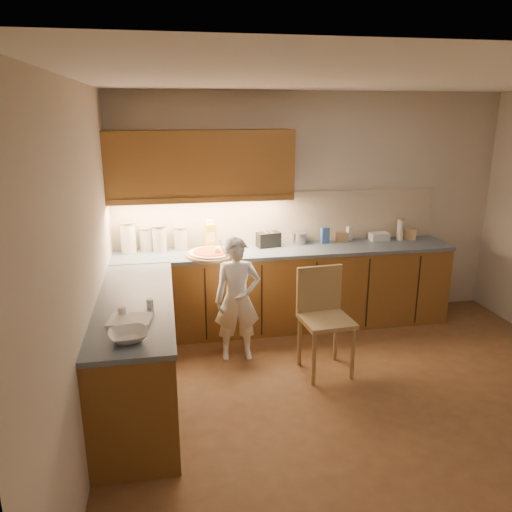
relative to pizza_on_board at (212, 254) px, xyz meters
name	(u,v)px	position (x,y,z in m)	size (l,w,h in m)	color
room	(389,209)	(1.21, -1.57, 0.73)	(4.54, 4.50, 2.62)	brown
l_counter	(243,305)	(0.29, -0.32, -0.48)	(3.77, 2.62, 0.92)	brown
backsplash	(280,218)	(0.83, 0.42, 0.27)	(3.75, 0.02, 0.58)	beige
upper_cabinets	(201,164)	(-0.07, 0.26, 0.90)	(1.95, 0.36, 0.73)	brown
pizza_on_board	(212,254)	(0.00, 0.00, 0.00)	(0.54, 0.54, 0.22)	#A37951
child	(237,299)	(0.19, -0.54, -0.32)	(0.45, 0.30, 1.24)	white
wooden_chair	(323,312)	(0.95, -0.90, -0.37)	(0.48, 0.48, 0.99)	tan
mixing_bowl	(129,336)	(-0.74, -1.91, 0.01)	(0.26, 0.26, 0.06)	silver
canister_a	(128,237)	(-0.86, 0.28, 0.15)	(0.17, 0.17, 0.34)	white
canister_b	(146,239)	(-0.68, 0.33, 0.11)	(0.15, 0.15, 0.26)	beige
canister_c	(160,238)	(-0.53, 0.26, 0.12)	(0.16, 0.16, 0.29)	silver
canister_d	(181,238)	(-0.31, 0.32, 0.10)	(0.16, 0.16, 0.25)	beige
oil_jug	(210,236)	(0.02, 0.28, 0.13)	(0.13, 0.10, 0.33)	gold
toaster	(268,239)	(0.66, 0.25, 0.06)	(0.28, 0.19, 0.17)	black
steel_pot	(299,238)	(1.04, 0.31, 0.04)	(0.17, 0.17, 0.13)	#ABABB0
blue_box	(325,235)	(1.33, 0.28, 0.07)	(0.09, 0.07, 0.19)	#375FA6
card_box_a	(341,237)	(1.55, 0.33, 0.03)	(0.14, 0.10, 0.10)	#977751
white_bottle	(349,234)	(1.65, 0.34, 0.06)	(0.06, 0.06, 0.17)	white
flat_pack	(379,236)	(2.01, 0.30, 0.02)	(0.22, 0.15, 0.09)	white
tall_jar	(400,229)	(2.25, 0.26, 0.11)	(0.08, 0.08, 0.26)	silver
card_box_b	(409,234)	(2.38, 0.29, 0.04)	(0.16, 0.13, 0.13)	tan
dough_cloth	(130,320)	(-0.75, -1.59, -0.01)	(0.30, 0.24, 0.02)	silver
spice_jar_a	(122,312)	(-0.81, -1.49, 0.01)	(0.06, 0.06, 0.07)	white
spice_jar_b	(150,304)	(-0.61, -1.36, 0.01)	(0.05, 0.05, 0.07)	white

